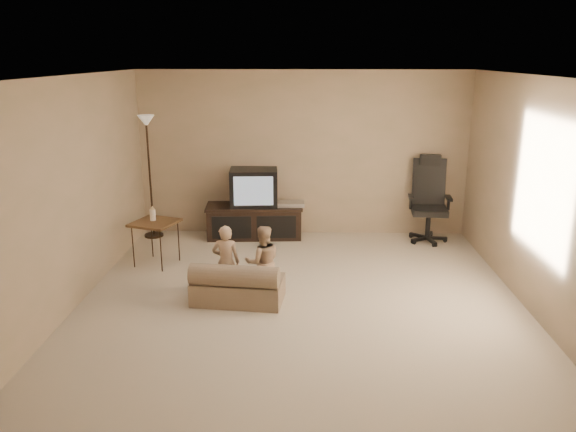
% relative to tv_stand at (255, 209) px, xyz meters
% --- Properties ---
extents(floor, '(5.50, 5.50, 0.00)m').
position_rel_tv_stand_xyz_m(floor, '(0.73, -2.49, -0.44)').
color(floor, '#C2B09A').
rests_on(floor, ground).
extents(room_shell, '(5.50, 5.50, 5.50)m').
position_rel_tv_stand_xyz_m(room_shell, '(0.73, -2.49, 1.08)').
color(room_shell, white).
rests_on(room_shell, floor).
extents(tv_stand, '(1.51, 0.64, 1.06)m').
position_rel_tv_stand_xyz_m(tv_stand, '(0.00, 0.00, 0.00)').
color(tv_stand, black).
rests_on(tv_stand, floor).
extents(office_chair, '(0.64, 0.67, 1.28)m').
position_rel_tv_stand_xyz_m(office_chair, '(2.62, -0.06, 0.02)').
color(office_chair, black).
rests_on(office_chair, floor).
extents(side_table, '(0.68, 0.68, 0.80)m').
position_rel_tv_stand_xyz_m(side_table, '(-1.21, -1.20, 0.13)').
color(side_table, brown).
rests_on(side_table, floor).
extents(floor_lamp, '(0.29, 0.29, 1.86)m').
position_rel_tv_stand_xyz_m(floor_lamp, '(-1.57, -0.03, 0.92)').
color(floor_lamp, black).
rests_on(floor_lamp, floor).
extents(child_sofa, '(1.06, 0.67, 0.49)m').
position_rel_tv_stand_xyz_m(child_sofa, '(0.01, -2.39, -0.24)').
color(child_sofa, gray).
rests_on(child_sofa, floor).
extents(toddler_left, '(0.32, 0.24, 0.87)m').
position_rel_tv_stand_xyz_m(toddler_left, '(-0.13, -2.25, -0.01)').
color(toddler_left, tan).
rests_on(toddler_left, floor).
extents(toddler_right, '(0.46, 0.31, 0.86)m').
position_rel_tv_stand_xyz_m(toddler_right, '(0.29, -2.22, -0.01)').
color(toddler_right, tan).
rests_on(toddler_right, floor).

